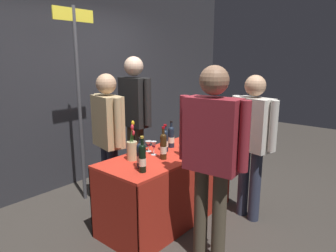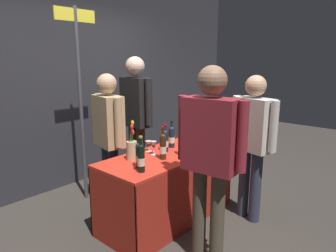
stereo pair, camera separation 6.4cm
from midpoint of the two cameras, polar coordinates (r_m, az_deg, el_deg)
ground_plane at (r=3.54m, az=0.54°, el=-16.90°), size 12.00×12.00×0.00m
back_partition at (r=4.41m, az=-16.83°, el=9.15°), size 7.01×0.12×3.03m
tasting_table at (r=3.31m, az=0.56°, el=-9.13°), size 1.56×0.66×0.75m
featured_wine_bottle at (r=3.27m, az=0.04°, el=-2.67°), size 0.07×0.07×0.30m
display_bottle_0 at (r=3.02m, az=-0.35°, el=-3.77°), size 0.07×0.07×0.33m
display_bottle_1 at (r=3.42m, az=1.24°, el=-2.00°), size 0.07×0.07×0.31m
display_bottle_2 at (r=2.80m, az=-4.76°, el=-5.45°), size 0.07×0.07×0.29m
display_bottle_3 at (r=3.28m, az=4.24°, el=-2.51°), size 0.07×0.07×0.32m
display_bottle_4 at (r=2.69m, az=-4.42°, el=-5.90°), size 0.07×0.07×0.33m
display_bottle_5 at (r=3.51m, az=4.86°, el=-1.24°), size 0.07×0.07×0.35m
display_bottle_6 at (r=3.68m, az=5.36°, el=-0.55°), size 0.08×0.08×0.34m
display_bottle_7 at (r=3.14m, az=3.26°, el=-3.30°), size 0.07×0.07×0.31m
wine_glass_near_vendor at (r=3.16m, az=-2.13°, el=-3.61°), size 0.06×0.06×0.15m
wine_glass_mid at (r=3.29m, az=-3.14°, el=-3.40°), size 0.07×0.07×0.12m
wine_glass_near_taster at (r=3.62m, az=10.17°, el=-2.09°), size 0.07×0.07×0.12m
flower_vase at (r=3.02m, az=-6.25°, el=-4.24°), size 0.11×0.11×0.40m
vendor_presenter at (r=3.92m, az=-5.59°, el=2.73°), size 0.24×0.58×1.77m
vendor_assistant at (r=3.39m, az=-10.58°, el=-1.21°), size 0.29×0.55×1.59m
taster_foreground_right at (r=2.47m, az=8.71°, el=-4.42°), size 0.25×0.61×1.70m
taster_foreground_left at (r=3.32m, az=16.24°, el=-1.85°), size 0.30×0.56×1.58m
booth_signpost at (r=3.74m, az=-15.84°, el=6.58°), size 0.51×0.04×2.32m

